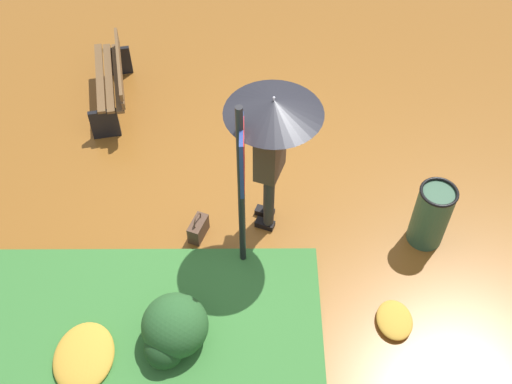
# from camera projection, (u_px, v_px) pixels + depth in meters

# --- Properties ---
(ground_plane) EXTENTS (18.00, 18.00, 0.00)m
(ground_plane) POSITION_uv_depth(u_px,v_px,m) (264.00, 220.00, 7.39)
(ground_plane) COLOR brown
(person_with_umbrella) EXTENTS (0.96, 0.96, 2.04)m
(person_with_umbrella) POSITION_uv_depth(u_px,v_px,m) (272.00, 130.00, 6.15)
(person_with_umbrella) COLOR #2D2823
(person_with_umbrella) RESTS_ON ground_plane
(info_sign_post) EXTENTS (0.44, 0.07, 2.30)m
(info_sign_post) POSITION_uv_depth(u_px,v_px,m) (242.00, 175.00, 5.93)
(info_sign_post) COLOR black
(info_sign_post) RESTS_ON ground_plane
(handbag) EXTENTS (0.33, 0.24, 0.37)m
(handbag) POSITION_uv_depth(u_px,v_px,m) (198.00, 228.00, 7.16)
(handbag) COLOR #4C3323
(handbag) RESTS_ON ground_plane
(park_bench) EXTENTS (1.41, 0.62, 0.75)m
(park_bench) POSITION_uv_depth(u_px,v_px,m) (113.00, 80.00, 8.39)
(park_bench) COLOR black
(park_bench) RESTS_ON ground_plane
(trash_bin) EXTENTS (0.42, 0.42, 0.83)m
(trash_bin) POSITION_uv_depth(u_px,v_px,m) (431.00, 215.00, 6.91)
(trash_bin) COLOR #2D5138
(trash_bin) RESTS_ON ground_plane
(shrub_cluster) EXTENTS (0.73, 0.66, 0.60)m
(shrub_cluster) POSITION_uv_depth(u_px,v_px,m) (173.00, 330.00, 6.18)
(shrub_cluster) COLOR #285628
(shrub_cluster) RESTS_ON ground_plane
(leaf_pile_near_person) EXTENTS (0.75, 0.60, 0.17)m
(leaf_pile_near_person) POSITION_uv_depth(u_px,v_px,m) (84.00, 357.00, 6.21)
(leaf_pile_near_person) COLOR gold
(leaf_pile_near_person) RESTS_ON ground_plane
(leaf_pile_by_bench) EXTENTS (0.47, 0.37, 0.10)m
(leaf_pile_by_bench) POSITION_uv_depth(u_px,v_px,m) (395.00, 320.00, 6.50)
(leaf_pile_by_bench) COLOR gold
(leaf_pile_by_bench) RESTS_ON ground_plane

